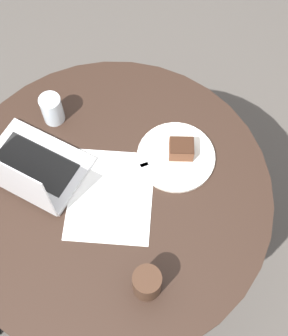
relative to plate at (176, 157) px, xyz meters
name	(u,v)px	position (x,y,z in m)	size (l,w,h in m)	color
ground_plane	(121,255)	(-0.01, 0.24, -0.74)	(12.00, 12.00, 0.00)	#4C4742
dining_table	(114,210)	(-0.01, 0.24, -0.18)	(1.01, 1.01, 0.73)	black
paper_document	(111,195)	(-0.02, 0.25, 0.00)	(0.40, 0.38, 0.00)	white
plate	(176,157)	(0.00, 0.00, 0.00)	(0.25, 0.25, 0.01)	silver
cake_slice	(181,149)	(0.00, -0.02, 0.03)	(0.09, 0.10, 0.05)	brown
fork	(160,160)	(0.01, 0.05, 0.01)	(0.04, 0.17, 0.00)	silver
coffee_glass	(147,283)	(-0.33, 0.27, 0.05)	(0.08, 0.08, 0.11)	#3D2619
water_glass	(52,109)	(0.32, 0.29, 0.05)	(0.07, 0.07, 0.11)	silver
laptop	(27,168)	(0.16, 0.44, 0.04)	(0.39, 0.37, 0.25)	silver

